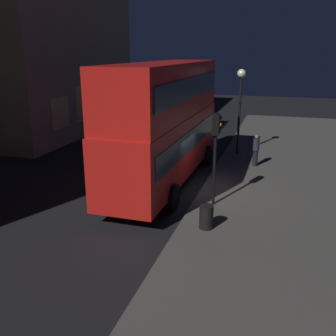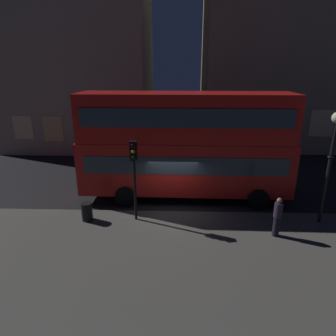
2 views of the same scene
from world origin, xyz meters
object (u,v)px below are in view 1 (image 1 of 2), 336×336
Objects in this scene: traffic_light_far_side at (167,102)px; pedestrian at (256,150)px; double_decker_bus at (166,119)px; traffic_light_near_kerb at (216,140)px; street_lamp at (241,92)px; litter_bin at (206,217)px.

traffic_light_far_side reaches higher than pedestrian.
pedestrian is at bearing -45.57° from double_decker_bus.
traffic_light_near_kerb reaches higher than traffic_light_far_side.
pedestrian is (6.10, -1.21, -1.82)m from traffic_light_near_kerb.
double_decker_bus reaches higher than street_lamp.
street_lamp is 11.26m from litter_bin.
traffic_light_near_kerb is 12.70m from traffic_light_far_side.
traffic_light_near_kerb is at bearing -170.91° from pedestrian.
traffic_light_near_kerb is 4.37× the size of litter_bin.
litter_bin is at bearing 24.45° from traffic_light_far_side.
double_decker_bus reaches higher than traffic_light_far_side.
street_lamp is at bearing 0.98° from litter_bin.
street_lamp is at bearing 63.56° from traffic_light_far_side.
pedestrian is at bearing -14.02° from traffic_light_near_kerb.
double_decker_bus is at bearing 32.38° from litter_bin.
litter_bin is (-4.57, -2.90, -2.62)m from double_decker_bus.
traffic_light_far_side is 4.42× the size of litter_bin.
traffic_light_near_kerb is at bearing 3.50° from litter_bin.
double_decker_bus is at bearing 154.00° from pedestrian.
litter_bin is (-13.72, -5.61, -2.19)m from traffic_light_far_side.
double_decker_bus is 2.97× the size of traffic_light_near_kerb.
traffic_light_near_kerb is (-2.31, -2.76, -0.33)m from double_decker_bus.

